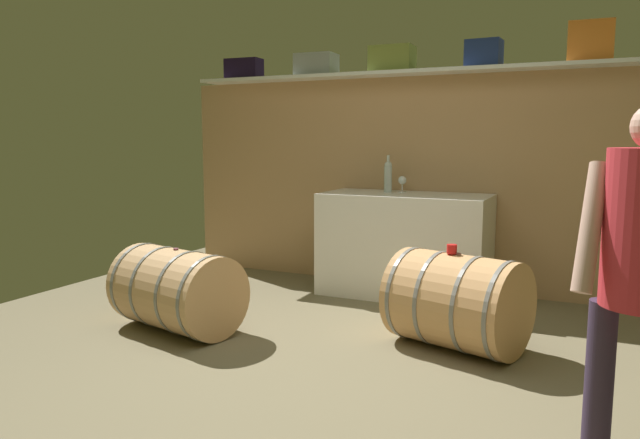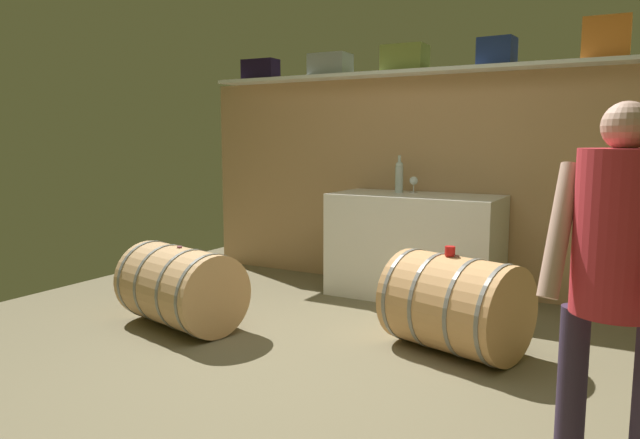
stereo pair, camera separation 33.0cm
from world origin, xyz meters
The scene contains 14 objects.
ground_plane centered at (0.00, 0.63, -0.01)m, with size 6.40×8.25×0.02m, color #72684C.
back_wall_panel centered at (0.00, 2.52, 0.97)m, with size 5.20×0.10×1.95m, color tan.
high_shelf_board centered at (0.00, 2.37, 1.97)m, with size 4.79×0.40×0.03m, color silver.
toolcase_black centered at (-1.99, 2.37, 2.08)m, with size 0.36×0.19×0.20m, color black.
toolcase_grey centered at (-1.18, 2.37, 2.08)m, with size 0.37×0.26×0.21m, color gray.
toolcase_olive centered at (-0.42, 2.37, 2.10)m, with size 0.38×0.26×0.23m, color olive.
toolcase_navy centered at (0.39, 2.37, 2.10)m, with size 0.29×0.22×0.23m, color navy.
toolcase_orange centered at (1.21, 2.37, 2.14)m, with size 0.33×0.27×0.31m, color orange.
work_cabinet centered at (-0.20, 2.13, 0.45)m, with size 1.45×0.67×0.91m, color white.
wine_bottle_clear centered at (-0.39, 2.21, 1.05)m, with size 0.07×0.07×0.33m.
wine_glass centered at (-0.28, 2.27, 1.01)m, with size 0.08×0.08×0.15m.
wine_barrel_near centered at (0.52, 0.96, 0.32)m, with size 0.97×0.83×0.64m.
wine_barrel_far centered at (-1.39, 0.47, 0.30)m, with size 1.01×0.78×0.61m.
tasting_cup centered at (0.48, 0.96, 0.67)m, with size 0.07×0.07×0.06m, color red.
Camera 1 is at (1.33, -2.90, 1.39)m, focal length 33.49 mm.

